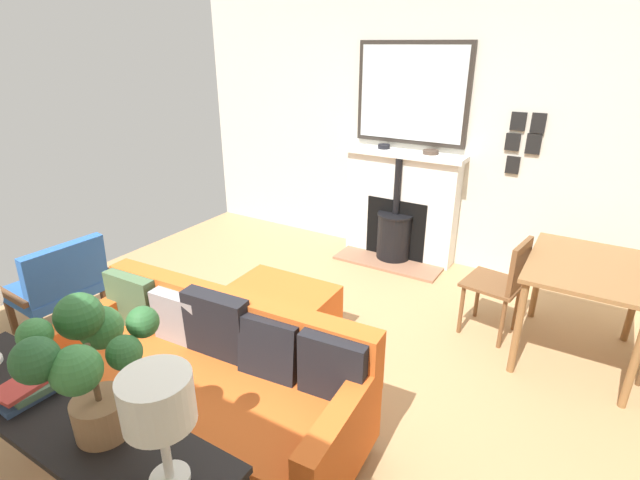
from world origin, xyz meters
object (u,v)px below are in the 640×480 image
object	(u,v)px
fireplace	(399,212)
dining_table	(588,279)
mantel_bowl_far	(431,152)
book_stack	(32,387)
mantel_bowl_near	(384,146)
sofa	(207,379)
armchair_accent	(59,283)
console_table	(68,429)
potted_plant	(88,357)
ottoman	(278,310)
dining_chair_near_fireplace	(504,280)
table_lamp_far_end	(158,404)

from	to	relation	value
fireplace	dining_table	distance (m)	2.05
mantel_bowl_far	book_stack	size ratio (longest dim) A/B	0.53
mantel_bowl_near	sofa	bearing A→B (deg)	5.07
armchair_accent	console_table	world-z (taller)	armchair_accent
mantel_bowl_near	potted_plant	size ratio (longest dim) A/B	0.22
armchair_accent	book_stack	size ratio (longest dim) A/B	2.78
mantel_bowl_near	potted_plant	xyz separation A→B (m)	(3.68, 0.49, -0.09)
fireplace	ottoman	xyz separation A→B (m)	(1.92, -0.17, -0.25)
fireplace	console_table	world-z (taller)	fireplace
mantel_bowl_near	mantel_bowl_far	distance (m)	0.49
console_table	sofa	bearing A→B (deg)	-179.54
ottoman	dining_chair_near_fireplace	xyz separation A→B (m)	(-0.93, 1.43, 0.23)
sofa	potted_plant	size ratio (longest dim) A/B	3.49
sofa	book_stack	distance (m)	0.92
mantel_bowl_near	mantel_bowl_far	bearing A→B (deg)	90.00
mantel_bowl_far	armchair_accent	bearing A→B (deg)	-34.93
mantel_bowl_far	sofa	bearing A→B (deg)	-4.61
mantel_bowl_near	armchair_accent	size ratio (longest dim) A/B	0.16
book_stack	dining_chair_near_fireplace	distance (m)	3.07
dining_chair_near_fireplace	console_table	bearing A→B (deg)	-24.39
mantel_bowl_near	sofa	xyz separation A→B (m)	(2.91, 0.26, -0.81)
ottoman	armchair_accent	distance (m)	1.69
mantel_bowl_near	sofa	world-z (taller)	mantel_bowl_near
fireplace	sofa	bearing A→B (deg)	0.71
sofa	table_lamp_far_end	size ratio (longest dim) A/B	4.36
mantel_bowl_far	dining_chair_near_fireplace	xyz separation A→B (m)	(1.01, 0.99, -0.68)
armchair_accent	dining_table	size ratio (longest dim) A/B	0.83
mantel_bowl_near	dining_chair_near_fireplace	world-z (taller)	mantel_bowl_near
ottoman	potted_plant	distance (m)	1.97
fireplace	book_stack	xyz separation A→B (m)	(3.68, -0.18, 0.27)
console_table	book_stack	size ratio (longest dim) A/B	5.81
potted_plant	dining_table	xyz separation A→B (m)	(-2.68, 1.53, -0.44)
fireplace	table_lamp_far_end	xyz separation A→B (m)	(3.68, 0.67, 0.56)
fireplace	mantel_bowl_near	distance (m)	0.70
sofa	potted_plant	world-z (taller)	potted_plant
mantel_bowl_far	ottoman	distance (m)	2.20
ottoman	table_lamp_far_end	bearing A→B (deg)	25.49
sofa	book_stack	size ratio (longest dim) A/B	6.74
sofa	mantel_bowl_near	bearing A→B (deg)	-174.93
fireplace	armchair_accent	size ratio (longest dim) A/B	1.57
ottoman	book_stack	distance (m)	1.83
table_lamp_far_end	dining_table	distance (m)	2.96
mantel_bowl_far	ottoman	bearing A→B (deg)	-12.81
book_stack	dining_chair_near_fireplace	bearing A→B (deg)	151.79
armchair_accent	table_lamp_far_end	world-z (taller)	table_lamp_far_end
ottoman	console_table	world-z (taller)	console_table
armchair_accent	mantel_bowl_near	bearing A→B (deg)	152.57
book_stack	mantel_bowl_near	bearing A→B (deg)	-179.36
fireplace	ottoman	world-z (taller)	fireplace
console_table	book_stack	world-z (taller)	book_stack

